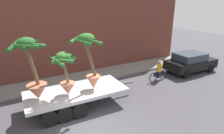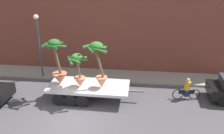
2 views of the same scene
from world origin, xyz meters
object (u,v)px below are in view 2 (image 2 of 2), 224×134
at_px(flatbed_trailer, 85,88).
at_px(cyclist, 187,90).
at_px(potted_palm_middle, 78,69).
at_px(street_lamp, 38,38).
at_px(potted_palm_rear, 98,62).
at_px(potted_palm_front, 57,63).

height_order(flatbed_trailer, cyclist, cyclist).
height_order(potted_palm_middle, cyclist, potted_palm_middle).
distance_m(flatbed_trailer, street_lamp, 5.47).
relative_size(potted_palm_rear, street_lamp, 0.63).
bearing_deg(potted_palm_front, potted_palm_middle, -10.71).
bearing_deg(cyclist, potted_palm_middle, -172.70).
bearing_deg(potted_palm_middle, street_lamp, 140.68).
bearing_deg(potted_palm_middle, potted_palm_front, 169.29).
distance_m(potted_palm_front, street_lamp, 3.67).
distance_m(potted_palm_front, cyclist, 8.59).
relative_size(flatbed_trailer, potted_palm_middle, 2.80).
distance_m(potted_palm_rear, cyclist, 6.09).
relative_size(flatbed_trailer, street_lamp, 1.30).
bearing_deg(flatbed_trailer, cyclist, 5.40).
height_order(flatbed_trailer, potted_palm_front, potted_palm_front).
bearing_deg(potted_palm_front, street_lamp, 129.53).
height_order(potted_palm_rear, cyclist, potted_palm_rear).
height_order(potted_palm_middle, potted_palm_front, potted_palm_front).
xyz_separation_m(flatbed_trailer, potted_palm_front, (-1.74, 0.01, 1.69)).
distance_m(flatbed_trailer, potted_palm_rear, 2.20).
xyz_separation_m(potted_palm_rear, potted_palm_front, (-2.71, 0.26, -0.28)).
xyz_separation_m(flatbed_trailer, cyclist, (6.64, 0.63, -0.09)).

